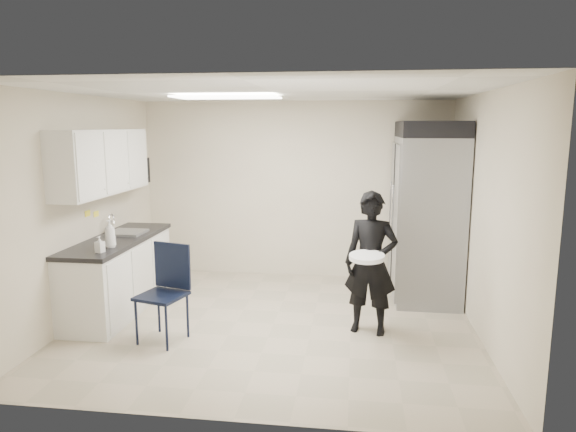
# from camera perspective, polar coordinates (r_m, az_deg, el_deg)

# --- Properties ---
(floor) EXTENTS (4.50, 4.50, 0.00)m
(floor) POSITION_cam_1_polar(r_m,az_deg,el_deg) (6.03, -1.59, -11.86)
(floor) COLOR tan
(floor) RESTS_ON ground
(ceiling) EXTENTS (4.50, 4.50, 0.00)m
(ceiling) POSITION_cam_1_polar(r_m,az_deg,el_deg) (5.60, -1.72, 13.64)
(ceiling) COLOR silver
(ceiling) RESTS_ON back_wall
(back_wall) EXTENTS (4.50, 0.00, 4.50)m
(back_wall) POSITION_cam_1_polar(r_m,az_deg,el_deg) (7.63, 0.74, 2.90)
(back_wall) COLOR beige
(back_wall) RESTS_ON floor
(left_wall) EXTENTS (0.00, 4.00, 4.00)m
(left_wall) POSITION_cam_1_polar(r_m,az_deg,el_deg) (6.42, -21.89, 0.83)
(left_wall) COLOR beige
(left_wall) RESTS_ON floor
(right_wall) EXTENTS (0.00, 4.00, 4.00)m
(right_wall) POSITION_cam_1_polar(r_m,az_deg,el_deg) (5.76, 21.02, -0.10)
(right_wall) COLOR beige
(right_wall) RESTS_ON floor
(ceiling_panel) EXTENTS (1.20, 0.60, 0.02)m
(ceiling_panel) POSITION_cam_1_polar(r_m,az_deg,el_deg) (6.11, -6.81, 12.99)
(ceiling_panel) COLOR white
(ceiling_panel) RESTS_ON ceiling
(lower_counter) EXTENTS (0.60, 1.90, 0.86)m
(lower_counter) POSITION_cam_1_polar(r_m,az_deg,el_deg) (6.64, -18.29, -6.37)
(lower_counter) COLOR silver
(lower_counter) RESTS_ON floor
(countertop) EXTENTS (0.64, 1.95, 0.05)m
(countertop) POSITION_cam_1_polar(r_m,az_deg,el_deg) (6.53, -18.50, -2.53)
(countertop) COLOR black
(countertop) RESTS_ON lower_counter
(sink) EXTENTS (0.42, 0.40, 0.14)m
(sink) POSITION_cam_1_polar(r_m,az_deg,el_deg) (6.75, -17.42, -2.21)
(sink) COLOR gray
(sink) RESTS_ON countertop
(faucet) EXTENTS (0.02, 0.02, 0.24)m
(faucet) POSITION_cam_1_polar(r_m,az_deg,el_deg) (6.80, -19.02, -0.91)
(faucet) COLOR silver
(faucet) RESTS_ON countertop
(upper_cabinets) EXTENTS (0.35, 1.80, 0.75)m
(upper_cabinets) POSITION_cam_1_polar(r_m,az_deg,el_deg) (6.46, -19.97, 5.69)
(upper_cabinets) COLOR silver
(upper_cabinets) RESTS_ON left_wall
(towel_dispenser) EXTENTS (0.22, 0.30, 0.35)m
(towel_dispenser) POSITION_cam_1_polar(r_m,az_deg,el_deg) (7.54, -16.31, 4.85)
(towel_dispenser) COLOR black
(towel_dispenser) RESTS_ON left_wall
(notice_sticker_left) EXTENTS (0.00, 0.12, 0.07)m
(notice_sticker_left) POSITION_cam_1_polar(r_m,az_deg,el_deg) (6.52, -21.37, 0.27)
(notice_sticker_left) COLOR yellow
(notice_sticker_left) RESTS_ON left_wall
(notice_sticker_right) EXTENTS (0.00, 0.12, 0.07)m
(notice_sticker_right) POSITION_cam_1_polar(r_m,az_deg,el_deg) (6.70, -20.54, 0.22)
(notice_sticker_right) COLOR yellow
(notice_sticker_right) RESTS_ON left_wall
(commercial_fridge) EXTENTS (0.80, 1.35, 2.10)m
(commercial_fridge) POSITION_cam_1_polar(r_m,az_deg,el_deg) (6.96, 15.13, -0.22)
(commercial_fridge) COLOR gray
(commercial_fridge) RESTS_ON floor
(fridge_compressor) EXTENTS (0.80, 1.35, 0.20)m
(fridge_compressor) POSITION_cam_1_polar(r_m,az_deg,el_deg) (6.86, 15.57, 9.28)
(fridge_compressor) COLOR black
(fridge_compressor) RESTS_ON commercial_fridge
(folding_chair) EXTENTS (0.54, 0.54, 0.99)m
(folding_chair) POSITION_cam_1_polar(r_m,az_deg,el_deg) (5.56, -13.88, -8.62)
(folding_chair) COLOR black
(folding_chair) RESTS_ON floor
(man_tuxedo) EXTENTS (0.64, 0.49, 1.56)m
(man_tuxedo) POSITION_cam_1_polar(r_m,az_deg,el_deg) (5.63, 9.19, -5.19)
(man_tuxedo) COLOR black
(man_tuxedo) RESTS_ON floor
(bucket_lid) EXTENTS (0.43, 0.43, 0.05)m
(bucket_lid) POSITION_cam_1_polar(r_m,az_deg,el_deg) (5.36, 8.76, -4.52)
(bucket_lid) COLOR silver
(bucket_lid) RESTS_ON man_tuxedo
(soap_bottle_a) EXTENTS (0.12, 0.12, 0.31)m
(soap_bottle_a) POSITION_cam_1_polar(r_m,az_deg,el_deg) (6.01, -19.18, -1.85)
(soap_bottle_a) COLOR white
(soap_bottle_a) RESTS_ON countertop
(soap_bottle_b) EXTENTS (0.10, 0.10, 0.18)m
(soap_bottle_b) POSITION_cam_1_polar(r_m,az_deg,el_deg) (5.83, -20.19, -2.97)
(soap_bottle_b) COLOR #A6A3AF
(soap_bottle_b) RESTS_ON countertop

